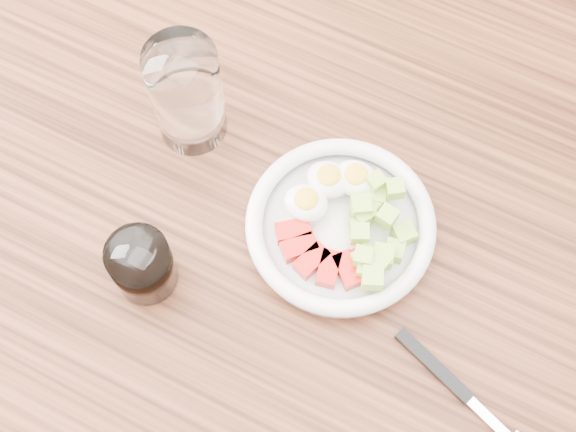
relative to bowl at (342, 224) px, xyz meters
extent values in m
plane|color=brown|center=(-0.04, -0.03, -0.79)|extent=(4.00, 4.00, 0.00)
cube|color=brown|center=(-0.69, 0.32, -0.42)|extent=(0.07, 0.07, 0.73)
cube|color=brown|center=(-0.04, -0.03, -0.04)|extent=(1.50, 0.90, 0.04)
cylinder|color=white|center=(0.00, 0.00, -0.01)|extent=(0.18, 0.18, 0.01)
torus|color=white|center=(0.00, 0.00, 0.00)|extent=(0.19, 0.19, 0.02)
cube|color=#BB100C|center=(-0.04, -0.03, 0.00)|extent=(0.04, 0.04, 0.02)
cube|color=#BB100C|center=(-0.03, -0.04, 0.00)|extent=(0.04, 0.04, 0.02)
cube|color=#BB100C|center=(-0.01, -0.05, 0.00)|extent=(0.03, 0.04, 0.02)
cube|color=#BB100C|center=(0.01, -0.05, 0.00)|extent=(0.03, 0.04, 0.02)
cube|color=#BB100C|center=(0.03, -0.04, 0.00)|extent=(0.04, 0.04, 0.02)
cube|color=#BB100C|center=(0.04, -0.03, 0.00)|extent=(0.04, 0.04, 0.02)
ellipsoid|color=white|center=(-0.03, 0.03, 0.01)|extent=(0.05, 0.04, 0.03)
ellipsoid|color=yellow|center=(-0.03, 0.03, 0.02)|extent=(0.02, 0.02, 0.01)
ellipsoid|color=white|center=(-0.01, 0.05, 0.01)|extent=(0.05, 0.04, 0.03)
ellipsoid|color=yellow|center=(-0.01, 0.05, 0.02)|extent=(0.02, 0.02, 0.01)
ellipsoid|color=white|center=(-0.04, 0.00, 0.01)|extent=(0.05, 0.04, 0.03)
ellipsoid|color=yellow|center=(-0.04, 0.00, 0.02)|extent=(0.02, 0.02, 0.01)
cube|color=#A3C44B|center=(0.02, 0.02, 0.01)|extent=(0.03, 0.03, 0.02)
cube|color=#A3C44B|center=(0.05, -0.03, 0.01)|extent=(0.02, 0.02, 0.02)
cube|color=#A3C44B|center=(0.02, 0.03, 0.01)|extent=(0.02, 0.02, 0.02)
cube|color=#A3C44B|center=(0.04, 0.02, 0.02)|extent=(0.02, 0.02, 0.02)
cube|color=#A3C44B|center=(0.03, 0.05, 0.02)|extent=(0.02, 0.02, 0.02)
cube|color=#A3C44B|center=(0.02, 0.04, 0.01)|extent=(0.02, 0.02, 0.02)
cube|color=#A3C44B|center=(0.01, 0.05, 0.02)|extent=(0.02, 0.02, 0.02)
cube|color=#A3C44B|center=(0.01, 0.02, 0.02)|extent=(0.03, 0.03, 0.02)
cube|color=#A3C44B|center=(0.02, 0.02, 0.01)|extent=(0.02, 0.02, 0.02)
cube|color=#A3C44B|center=(0.02, -0.01, 0.02)|extent=(0.02, 0.02, 0.02)
cube|color=#A3C44B|center=(0.04, -0.03, 0.01)|extent=(0.03, 0.03, 0.02)
cube|color=#A3C44B|center=(0.05, -0.04, 0.02)|extent=(0.03, 0.03, 0.02)
cube|color=#A3C44B|center=(0.06, 0.00, 0.00)|extent=(0.02, 0.02, 0.02)
cube|color=#A3C44B|center=(0.03, -0.03, 0.02)|extent=(0.02, 0.02, 0.02)
cube|color=#A3C44B|center=(0.05, -0.03, 0.01)|extent=(0.02, 0.02, 0.02)
cube|color=#A3C44B|center=(0.05, -0.02, 0.01)|extent=(0.02, 0.02, 0.02)
cube|color=#A3C44B|center=(0.04, -0.02, 0.01)|extent=(0.02, 0.02, 0.02)
cube|color=#A3C44B|center=(0.06, 0.02, 0.00)|extent=(0.03, 0.03, 0.02)
cube|color=#A3C44B|center=(0.02, 0.00, 0.00)|extent=(0.02, 0.02, 0.02)
cube|color=#A3C44B|center=(0.05, -0.02, 0.01)|extent=(0.02, 0.02, 0.02)
cube|color=#A3C44B|center=(0.03, -0.03, 0.01)|extent=(0.02, 0.02, 0.02)
cube|color=black|center=(0.14, -0.09, -0.01)|extent=(0.09, 0.04, 0.01)
cube|color=silver|center=(0.21, -0.11, -0.01)|extent=(0.05, 0.03, 0.00)
cylinder|color=white|center=(-0.19, 0.04, 0.05)|extent=(0.07, 0.07, 0.13)
cylinder|color=white|center=(-0.15, -0.13, 0.02)|extent=(0.06, 0.06, 0.07)
cylinder|color=black|center=(-0.15, -0.13, 0.02)|extent=(0.05, 0.05, 0.06)
camera|label=1|loc=(0.08, -0.29, 0.74)|focal=50.00mm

